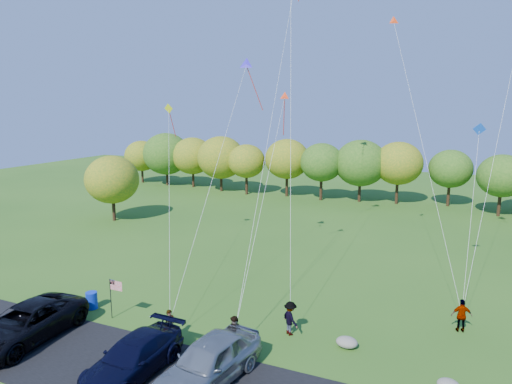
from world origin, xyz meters
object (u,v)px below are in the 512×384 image
(flyer_a, at_px, (170,325))
(trash_barrel, at_px, (92,300))
(minivan_dark, at_px, (25,323))
(park_bench, at_px, (51,303))
(flyer_d, at_px, (462,316))
(minivan_silver, at_px, (209,361))
(flyer_c, at_px, (290,318))
(flyer_b, at_px, (235,334))
(minivan_navy, at_px, (133,357))

(flyer_a, xyz_separation_m, trash_barrel, (-6.48, 1.24, -0.31))
(minivan_dark, relative_size, park_bench, 3.97)
(minivan_dark, relative_size, flyer_d, 3.60)
(trash_barrel, bearing_deg, minivan_silver, -20.22)
(minivan_dark, distance_m, flyer_d, 23.01)
(flyer_c, bearing_deg, flyer_b, 90.91)
(park_bench, bearing_deg, trash_barrel, 25.40)
(minivan_dark, height_order, minivan_silver, minivan_silver)
(minivan_dark, relative_size, trash_barrel, 6.51)
(flyer_b, bearing_deg, trash_barrel, -168.49)
(flyer_a, bearing_deg, minivan_dark, 151.71)
(minivan_silver, bearing_deg, minivan_navy, -157.72)
(minivan_navy, distance_m, park_bench, 9.41)
(minivan_navy, height_order, flyer_d, flyer_d)
(flyer_a, xyz_separation_m, park_bench, (-8.47, 0.00, -0.33))
(minivan_silver, height_order, flyer_d, minivan_silver)
(minivan_dark, xyz_separation_m, trash_barrel, (0.27, 4.38, -0.47))
(minivan_silver, height_order, trash_barrel, minivan_silver)
(park_bench, bearing_deg, minivan_dark, -67.63)
(flyer_a, bearing_deg, minivan_silver, -87.24)
(flyer_a, bearing_deg, flyer_c, -24.34)
(minivan_dark, xyz_separation_m, flyer_c, (12.28, 6.20, -0.06))
(flyer_d, relative_size, trash_barrel, 1.81)
(minivan_silver, height_order, flyer_b, minivan_silver)
(flyer_b, relative_size, flyer_d, 0.98)
(trash_barrel, bearing_deg, park_bench, -148.26)
(flyer_c, relative_size, park_bench, 1.10)
(minivan_navy, distance_m, trash_barrel, 8.21)
(flyer_b, distance_m, park_bench, 12.05)
(minivan_navy, height_order, flyer_c, flyer_c)
(flyer_d, xyz_separation_m, trash_barrel, (-20.35, -5.83, -0.41))
(minivan_navy, bearing_deg, minivan_dark, -179.93)
(flyer_b, height_order, park_bench, flyer_b)
(flyer_a, xyz_separation_m, flyer_b, (3.57, 0.37, 0.08))
(minivan_dark, xyz_separation_m, flyer_d, (20.62, 10.21, -0.06))
(flyer_c, bearing_deg, minivan_navy, 87.95)
(flyer_a, xyz_separation_m, flyer_c, (5.53, 3.05, 0.10))
(park_bench, height_order, trash_barrel, trash_barrel)
(flyer_b, bearing_deg, park_bench, -161.81)
(minivan_dark, distance_m, minivan_silver, 10.52)
(minivan_navy, height_order, flyer_b, flyer_b)
(flyer_a, bearing_deg, flyer_d, -26.26)
(minivan_navy, xyz_separation_m, trash_barrel, (-6.79, 4.59, -0.37))
(minivan_dark, bearing_deg, minivan_silver, 1.12)
(park_bench, bearing_deg, flyer_d, 11.21)
(minivan_dark, height_order, flyer_a, minivan_dark)
(flyer_a, distance_m, park_bench, 8.48)
(flyer_a, bearing_deg, minivan_navy, -137.87)
(flyer_d, bearing_deg, minivan_navy, 23.29)
(minivan_silver, xyz_separation_m, flyer_d, (10.12, 9.60, -0.14))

